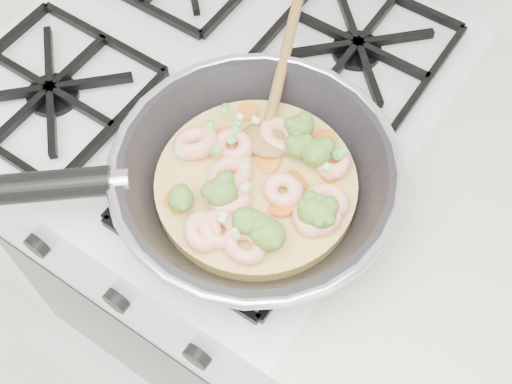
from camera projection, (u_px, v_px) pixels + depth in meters
The scene contains 2 objects.
stove at pixel (222, 222), 1.28m from camera, with size 0.60×0.60×0.92m.
skillet at pixel (253, 179), 0.75m from camera, with size 0.45×0.55×0.09m.
Camera 1 is at (0.39, 1.24, 1.60)m, focal length 45.77 mm.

